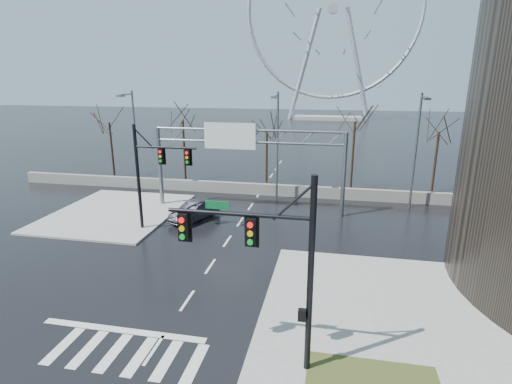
% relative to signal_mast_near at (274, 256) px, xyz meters
% --- Properties ---
extents(ground, '(260.00, 260.00, 0.00)m').
position_rel_signal_mast_near_xyz_m(ground, '(-5.14, 4.04, -4.87)').
color(ground, black).
rests_on(ground, ground).
extents(sidewalk_right_ext, '(12.00, 10.00, 0.15)m').
position_rel_signal_mast_near_xyz_m(sidewalk_right_ext, '(4.86, 6.04, -4.80)').
color(sidewalk_right_ext, gray).
rests_on(sidewalk_right_ext, ground).
extents(sidewalk_far, '(10.00, 12.00, 0.15)m').
position_rel_signal_mast_near_xyz_m(sidewalk_far, '(-16.14, 16.04, -4.80)').
color(sidewalk_far, gray).
rests_on(sidewalk_far, ground).
extents(barrier_wall, '(52.00, 0.50, 1.10)m').
position_rel_signal_mast_near_xyz_m(barrier_wall, '(-5.14, 24.04, -4.32)').
color(barrier_wall, slate).
rests_on(barrier_wall, ground).
extents(signal_mast_near, '(5.52, 0.41, 8.00)m').
position_rel_signal_mast_near_xyz_m(signal_mast_near, '(0.00, 0.00, 0.00)').
color(signal_mast_near, black).
rests_on(signal_mast_near, ground).
extents(signal_mast_far, '(4.72, 0.41, 8.00)m').
position_rel_signal_mast_near_xyz_m(signal_mast_far, '(-11.01, 13.00, -0.04)').
color(signal_mast_far, black).
rests_on(signal_mast_far, ground).
extents(sign_gantry, '(16.36, 0.40, 7.60)m').
position_rel_signal_mast_near_xyz_m(sign_gantry, '(-5.52, 19.00, 0.31)').
color(sign_gantry, slate).
rests_on(sign_gantry, ground).
extents(streetlight_left, '(0.50, 2.55, 10.00)m').
position_rel_signal_mast_near_xyz_m(streetlight_left, '(-17.14, 22.20, 1.01)').
color(streetlight_left, slate).
rests_on(streetlight_left, ground).
extents(streetlight_mid, '(0.50, 2.55, 10.00)m').
position_rel_signal_mast_near_xyz_m(streetlight_mid, '(-3.14, 22.20, 1.01)').
color(streetlight_mid, slate).
rests_on(streetlight_mid, ground).
extents(streetlight_right, '(0.50, 2.55, 10.00)m').
position_rel_signal_mast_near_xyz_m(streetlight_right, '(8.86, 22.20, 1.01)').
color(streetlight_right, slate).
rests_on(streetlight_right, ground).
extents(tree_far_left, '(3.50, 3.50, 7.00)m').
position_rel_signal_mast_near_xyz_m(tree_far_left, '(-23.14, 28.04, 0.70)').
color(tree_far_left, black).
rests_on(tree_far_left, ground).
extents(tree_left, '(3.75, 3.75, 7.50)m').
position_rel_signal_mast_near_xyz_m(tree_left, '(-14.14, 27.54, 1.10)').
color(tree_left, black).
rests_on(tree_left, ground).
extents(tree_center, '(3.25, 3.25, 6.50)m').
position_rel_signal_mast_near_xyz_m(tree_center, '(-5.14, 28.54, 0.30)').
color(tree_center, black).
rests_on(tree_center, ground).
extents(tree_right, '(3.90, 3.90, 7.80)m').
position_rel_signal_mast_near_xyz_m(tree_right, '(3.86, 27.54, 1.34)').
color(tree_right, black).
rests_on(tree_right, ground).
extents(tree_far_right, '(3.40, 3.40, 6.80)m').
position_rel_signal_mast_near_xyz_m(tree_far_right, '(11.86, 28.04, 0.54)').
color(tree_far_right, black).
rests_on(tree_far_right, ground).
extents(ferris_wheel, '(45.00, 6.00, 50.91)m').
position_rel_signal_mast_near_xyz_m(ferris_wheel, '(-0.14, 99.04, 21.26)').
color(ferris_wheel, gray).
rests_on(ferris_wheel, ground).
extents(car, '(3.24, 4.91, 1.53)m').
position_rel_signal_mast_near_xyz_m(car, '(-8.91, 15.85, -4.11)').
color(car, black).
rests_on(car, ground).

